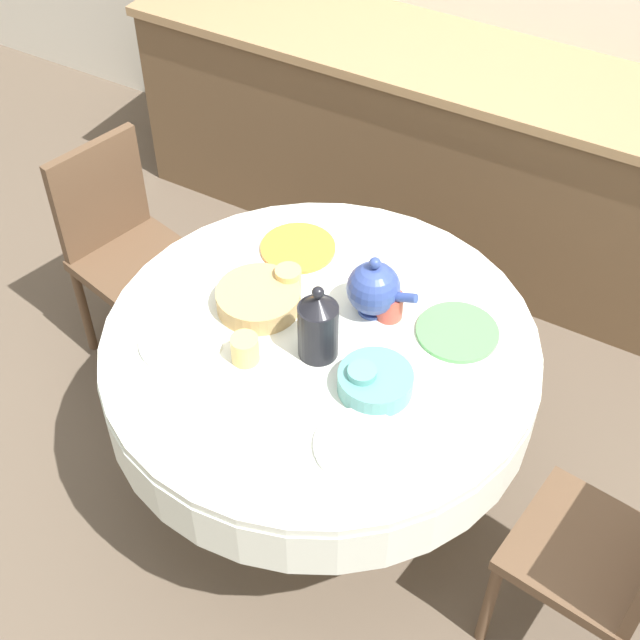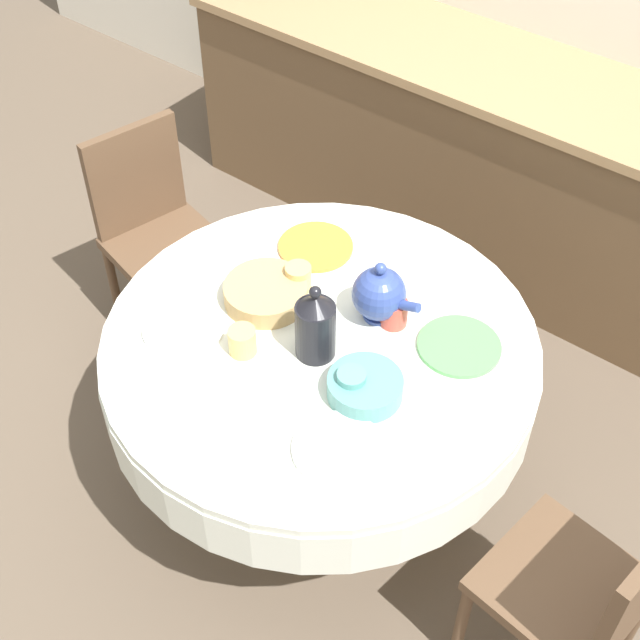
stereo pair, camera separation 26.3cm
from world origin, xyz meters
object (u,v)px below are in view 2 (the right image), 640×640
(chair_left, at_px, (590,593))
(teapot, at_px, (379,294))
(coffee_carafe, at_px, (315,326))
(chair_right, at_px, (156,227))

(chair_left, height_order, teapot, teapot)
(coffee_carafe, relative_size, teapot, 1.15)
(chair_left, bearing_deg, teapot, 78.41)
(chair_right, bearing_deg, teapot, 100.85)
(chair_left, xyz_separation_m, coffee_carafe, (-0.98, 0.08, 0.33))
(chair_left, distance_m, coffee_carafe, 1.04)
(teapot, bearing_deg, chair_right, 177.26)
(chair_left, relative_size, coffee_carafe, 3.39)
(chair_right, distance_m, teapot, 1.11)
(coffee_carafe, bearing_deg, teapot, 75.91)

